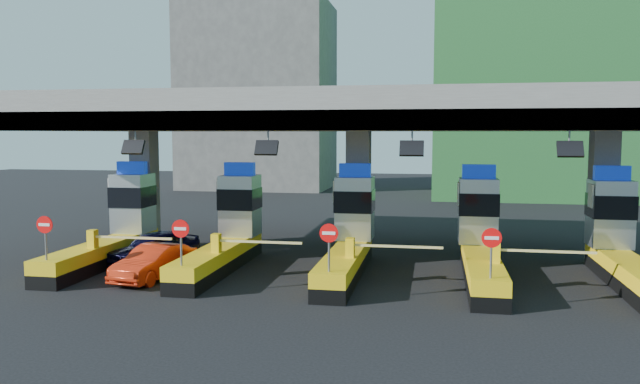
# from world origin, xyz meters

# --- Properties ---
(ground) EXTENTS (120.00, 120.00, 0.00)m
(ground) POSITION_xyz_m (0.00, 0.00, 0.00)
(ground) COLOR black
(ground) RESTS_ON ground
(toll_canopy) EXTENTS (28.00, 12.09, 7.00)m
(toll_canopy) POSITION_xyz_m (0.00, 2.87, 6.13)
(toll_canopy) COLOR slate
(toll_canopy) RESTS_ON ground
(toll_lane_far_left) EXTENTS (4.43, 8.00, 4.16)m
(toll_lane_far_left) POSITION_xyz_m (-10.00, 0.28, 1.40)
(toll_lane_far_left) COLOR black
(toll_lane_far_left) RESTS_ON ground
(toll_lane_left) EXTENTS (4.43, 8.00, 4.16)m
(toll_lane_left) POSITION_xyz_m (-5.00, 0.28, 1.40)
(toll_lane_left) COLOR black
(toll_lane_left) RESTS_ON ground
(toll_lane_center) EXTENTS (4.43, 8.00, 4.16)m
(toll_lane_center) POSITION_xyz_m (0.00, 0.28, 1.40)
(toll_lane_center) COLOR black
(toll_lane_center) RESTS_ON ground
(toll_lane_right) EXTENTS (4.43, 8.00, 4.16)m
(toll_lane_right) POSITION_xyz_m (5.00, 0.28, 1.40)
(toll_lane_right) COLOR black
(toll_lane_right) RESTS_ON ground
(toll_lane_far_right) EXTENTS (4.43, 8.00, 4.16)m
(toll_lane_far_right) POSITION_xyz_m (10.00, 0.28, 1.40)
(toll_lane_far_right) COLOR black
(toll_lane_far_right) RESTS_ON ground
(bg_building_scaffold) EXTENTS (18.00, 12.00, 28.00)m
(bg_building_scaffold) POSITION_xyz_m (12.00, 32.00, 14.00)
(bg_building_scaffold) COLOR #1E5926
(bg_building_scaffold) RESTS_ON ground
(bg_building_concrete) EXTENTS (14.00, 10.00, 18.00)m
(bg_building_concrete) POSITION_xyz_m (-14.00, 36.00, 9.00)
(bg_building_concrete) COLOR #4C4C49
(bg_building_concrete) RESTS_ON ground
(van) EXTENTS (3.16, 4.41, 1.39)m
(van) POSITION_xyz_m (-8.07, -0.18, 0.70)
(van) COLOR black
(van) RESTS_ON ground
(red_car) EXTENTS (1.99, 4.02, 1.27)m
(red_car) POSITION_xyz_m (-6.92, -2.65, 0.63)
(red_car) COLOR red
(red_car) RESTS_ON ground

